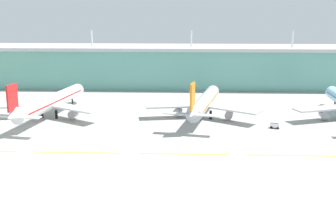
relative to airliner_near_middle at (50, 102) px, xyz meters
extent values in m
plane|color=#A8A59E|center=(59.51, -34.47, -6.45)|extent=(600.00, 600.00, 0.00)
cube|color=#5B9E93|center=(59.51, 75.10, 4.50)|extent=(280.00, 28.00, 21.89)
cube|color=#B2B2B7|center=(59.51, 75.10, 16.34)|extent=(288.00, 34.00, 1.80)
cylinder|color=silver|center=(3.51, 69.50, 21.74)|extent=(0.90, 0.90, 9.00)
cylinder|color=silver|center=(59.51, 69.50, 21.74)|extent=(0.90, 0.90, 9.00)
cylinder|color=silver|center=(115.51, 69.50, 21.74)|extent=(0.90, 0.90, 9.00)
cylinder|color=white|center=(0.24, 1.50, 0.05)|extent=(14.51, 55.64, 5.80)
cone|color=white|center=(4.95, 30.83, 0.05)|extent=(6.07, 4.82, 5.51)
cone|color=white|center=(-4.63, -28.82, 1.25)|extent=(5.92, 7.33, 5.72)
cube|color=red|center=(-4.47, -27.84, 7.70)|extent=(1.71, 6.43, 9.50)
cube|color=white|center=(0.88, -29.20, 1.05)|extent=(10.38, 4.74, 0.36)
cube|color=#B7BABF|center=(-12.31, -0.97, -1.26)|extent=(24.91, 11.98, 0.70)
cylinder|color=gray|center=(-10.90, 0.27, -4.05)|extent=(3.87, 4.95, 3.20)
cube|color=#B7BABF|center=(11.39, -4.77, -1.26)|extent=(24.06, 18.22, 0.70)
cylinder|color=gray|center=(10.43, -3.16, -4.05)|extent=(3.87, 4.95, 3.20)
cylinder|color=black|center=(3.53, 22.02, -4.65)|extent=(0.70, 0.70, 3.60)
cylinder|color=black|center=(-3.39, -0.96, -4.65)|extent=(1.10, 1.10, 3.60)
cylinder|color=black|center=(2.92, -1.97, -4.65)|extent=(1.10, 1.10, 3.60)
cube|color=red|center=(0.24, 1.50, 0.45)|extent=(13.67, 50.17, 0.60)
cylinder|color=#ADB2BC|center=(64.64, 3.31, 0.05)|extent=(15.68, 48.78, 5.80)
cone|color=#ADB2BC|center=(70.05, 29.06, 0.05)|extent=(6.21, 5.05, 5.51)
cone|color=#ADB2BC|center=(59.02, -23.41, 1.25)|extent=(6.19, 7.50, 5.72)
cube|color=orange|center=(59.23, -22.43, 7.70)|extent=(2.00, 6.41, 9.50)
cube|color=#ADB2BC|center=(53.75, -21.79, 1.05)|extent=(10.44, 5.19, 0.36)
cube|color=#ADB2BC|center=(64.51, -24.06, 1.05)|extent=(10.44, 5.19, 0.36)
cube|color=#B7BABF|center=(51.99, 1.45, -1.26)|extent=(24.82, 10.92, 0.70)
cylinder|color=gray|center=(53.46, 2.62, -4.05)|extent=(4.06, 5.06, 3.20)
cube|color=#B7BABF|center=(75.48, -3.48, -1.26)|extent=(23.72, 19.02, 0.70)
cylinder|color=gray|center=(74.60, -1.83, -4.05)|extent=(4.06, 5.06, 3.20)
cylinder|color=black|center=(68.39, 21.16, -4.65)|extent=(0.70, 0.70, 3.60)
cylinder|color=black|center=(60.89, 1.04, -4.65)|extent=(1.10, 1.10, 3.60)
cylinder|color=black|center=(67.16, -0.28, -4.65)|extent=(1.10, 1.10, 3.60)
cube|color=orange|center=(64.64, 3.31, 0.45)|extent=(14.72, 44.03, 0.60)
cone|color=#9ED1EA|center=(125.38, 29.92, 0.05)|extent=(5.65, 4.19, 5.51)
cube|color=#B7BABF|center=(112.27, -1.13, -1.26)|extent=(24.88, 14.58, 0.70)
cylinder|color=gray|center=(113.52, 0.27, -4.05)|extent=(3.36, 4.61, 3.20)
cylinder|color=black|center=(125.09, 21.66, -4.65)|extent=(0.70, 0.70, 3.60)
cube|color=yellow|center=(22.51, -44.97, -6.43)|extent=(28.00, 0.70, 0.04)
cube|color=yellow|center=(56.51, -44.97, -6.43)|extent=(28.00, 0.70, 0.04)
cube|color=yellow|center=(90.51, -44.97, -6.43)|extent=(28.00, 0.70, 0.04)
cube|color=silver|center=(91.18, -13.33, -5.20)|extent=(4.02, 3.19, 1.60)
cube|color=silver|center=(91.18, -13.33, -4.05)|extent=(3.70, 3.03, 0.16)
cylinder|color=black|center=(92.67, -13.15, -6.00)|extent=(0.96, 0.71, 0.90)
cylinder|color=black|center=(91.96, -14.60, -6.00)|extent=(0.96, 0.71, 0.90)
cylinder|color=black|center=(90.40, -12.05, -6.00)|extent=(0.96, 0.71, 0.90)
cylinder|color=black|center=(89.70, -13.50, -6.00)|extent=(0.96, 0.71, 0.90)
cone|color=orange|center=(-6.21, -25.80, -6.10)|extent=(0.56, 0.56, 0.70)
camera|label=1|loc=(56.94, -175.89, 38.78)|focal=46.58mm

